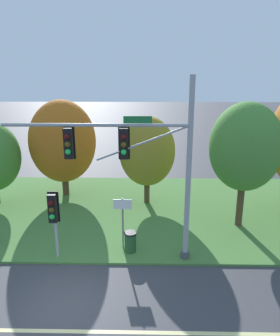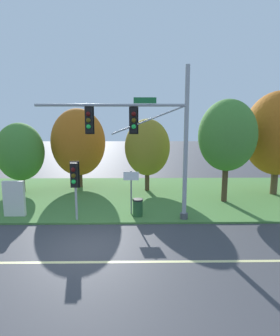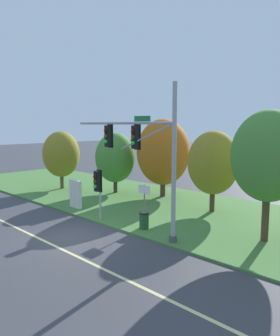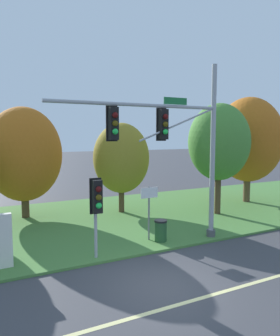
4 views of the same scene
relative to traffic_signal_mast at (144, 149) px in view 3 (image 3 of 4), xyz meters
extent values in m
plane|color=#3D3D42|center=(-2.41, -3.00, -4.53)|extent=(160.00, 160.00, 0.00)
cube|color=beige|center=(-2.41, -4.20, -4.53)|extent=(36.00, 0.16, 0.01)
cube|color=#477A38|center=(-2.41, 5.25, -4.48)|extent=(48.00, 11.50, 0.10)
cylinder|color=#9EA0A5|center=(1.98, 0.00, -0.61)|extent=(0.22, 0.22, 7.65)
cylinder|color=#4C4C51|center=(1.98, 0.00, -4.28)|extent=(0.40, 0.40, 0.30)
cylinder|color=#9EA0A5|center=(-1.70, 0.00, 1.32)|extent=(7.35, 0.14, 0.14)
cylinder|color=#9EA0A5|center=(0.14, 0.00, 0.62)|extent=(3.71, 0.08, 1.47)
cube|color=black|center=(-0.60, 0.00, 0.59)|extent=(0.34, 0.28, 1.22)
cube|color=black|center=(-0.60, 0.16, 0.59)|extent=(0.46, 0.04, 1.34)
sphere|color=#4C0C0C|center=(-0.60, -0.17, 0.89)|extent=(0.22, 0.22, 0.22)
sphere|color=#51420C|center=(-0.60, -0.17, 0.59)|extent=(0.22, 0.22, 0.22)
sphere|color=green|center=(-0.60, -0.17, 0.29)|extent=(0.22, 0.22, 0.22)
cube|color=black|center=(-2.79, 0.00, 0.59)|extent=(0.34, 0.28, 1.22)
cube|color=black|center=(-2.79, 0.16, 0.59)|extent=(0.46, 0.04, 1.34)
sphere|color=#4C0C0C|center=(-2.79, -0.17, 0.89)|extent=(0.22, 0.22, 0.22)
sphere|color=#51420C|center=(-2.79, -0.17, 0.59)|extent=(0.22, 0.22, 0.22)
sphere|color=green|center=(-2.79, -0.17, 0.29)|extent=(0.22, 0.22, 0.22)
cube|color=#196B33|center=(-0.06, -0.05, 1.54)|extent=(1.10, 0.04, 0.28)
cylinder|color=#9EA0A5|center=(-3.55, -0.03, -2.97)|extent=(0.12, 0.12, 2.92)
cube|color=black|center=(-3.55, -0.23, -2.07)|extent=(0.34, 0.28, 1.22)
cube|color=black|center=(-3.55, -0.07, -2.07)|extent=(0.46, 0.04, 1.34)
sphere|color=#4C0C0C|center=(-3.55, -0.41, -1.77)|extent=(0.22, 0.22, 0.22)
sphere|color=#51420C|center=(-3.55, -0.41, -2.07)|extent=(0.22, 0.22, 0.22)
sphere|color=green|center=(-3.55, -0.41, -2.37)|extent=(0.22, 0.22, 0.22)
cylinder|color=slate|center=(-0.77, 0.89, -3.24)|extent=(0.08, 0.08, 2.38)
cube|color=white|center=(-0.77, 0.86, -2.33)|extent=(0.82, 0.03, 0.46)
cylinder|color=brown|center=(-13.60, 3.73, -3.34)|extent=(0.32, 0.32, 2.19)
ellipsoid|color=olive|center=(-13.60, 3.73, -1.35)|extent=(3.24, 3.24, 4.05)
cylinder|color=#423021|center=(-8.82, 5.87, -3.41)|extent=(0.33, 0.33, 2.04)
ellipsoid|color=#478433|center=(-8.82, 5.87, -1.48)|extent=(3.31, 3.31, 4.14)
cylinder|color=#4C3823|center=(-4.99, 7.50, -3.24)|extent=(0.42, 0.42, 2.40)
ellipsoid|color=#B76019|center=(-4.99, 7.50, -0.89)|extent=(4.15, 4.15, 5.19)
cylinder|color=#4C3823|center=(0.32, 6.22, -3.27)|extent=(0.33, 0.33, 2.33)
ellipsoid|color=olive|center=(0.32, 6.22, -1.20)|extent=(3.32, 3.32, 4.14)
cylinder|color=#4C3823|center=(5.14, 3.23, -2.82)|extent=(0.35, 0.35, 3.22)
ellipsoid|color=#478433|center=(5.14, 3.23, -0.24)|extent=(3.54, 3.54, 4.42)
cube|color=silver|center=(-6.98, 0.57, -3.48)|extent=(1.10, 0.24, 1.90)
cube|color=#4C4C51|center=(-7.38, 0.57, -4.38)|extent=(0.10, 0.20, 0.10)
cube|color=#4C4C51|center=(-6.58, 0.57, -4.38)|extent=(0.10, 0.20, 0.10)
cylinder|color=#234C28|center=(-0.41, 0.47, -4.01)|extent=(0.52, 0.52, 0.85)
cylinder|color=black|center=(-0.41, 0.47, -3.54)|extent=(0.56, 0.56, 0.08)
camera|label=1|loc=(0.29, -12.56, 3.31)|focal=35.00mm
camera|label=2|loc=(-0.48, -12.99, 0.27)|focal=28.00mm
camera|label=3|loc=(11.52, -12.19, 1.25)|focal=35.00mm
camera|label=4|loc=(-7.60, -11.39, 0.18)|focal=35.00mm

